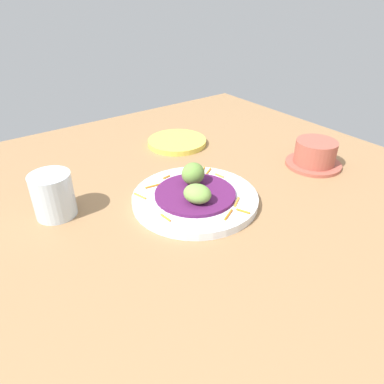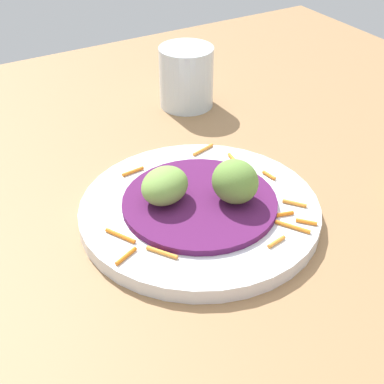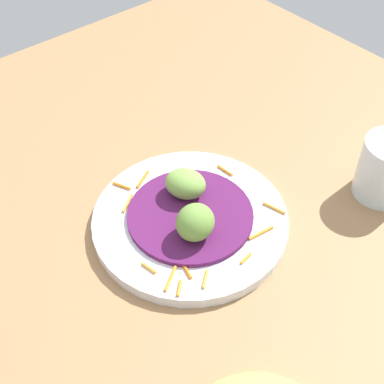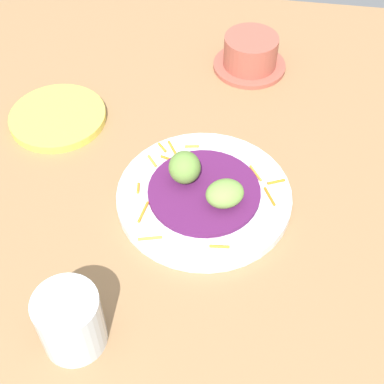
{
  "view_description": "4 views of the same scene",
  "coord_description": "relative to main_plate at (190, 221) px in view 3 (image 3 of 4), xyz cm",
  "views": [
    {
      "loc": [
        -50.44,
        38.85,
        40.92
      ],
      "look_at": [
        -2.09,
        3.25,
        4.72
      ],
      "focal_mm": 33.18,
      "sensor_mm": 36.0,
      "label": 1
    },
    {
      "loc": [
        -26.94,
        -38.64,
        38.96
      ],
      "look_at": [
        -3.52,
        1.27,
        6.52
      ],
      "focal_mm": 53.19,
      "sensor_mm": 36.0,
      "label": 2
    },
    {
      "loc": [
        33.64,
        -27.44,
        55.89
      ],
      "look_at": [
        -3.85,
        4.29,
        5.42
      ],
      "focal_mm": 50.82,
      "sensor_mm": 36.0,
      "label": 3
    },
    {
      "loc": [
        -8.26,
        54.89,
        64.63
      ],
      "look_at": [
        -0.46,
        4.12,
        5.55
      ],
      "focal_mm": 52.49,
      "sensor_mm": 36.0,
      "label": 4
    }
  ],
  "objects": [
    {
      "name": "table_surface",
      "position": [
        1.95,
        -2.37,
        -1.8
      ],
      "size": [
        110.0,
        110.0,
        2.0
      ],
      "primitive_type": "cube",
      "color": "#936D47",
      "rests_on": "ground"
    },
    {
      "name": "main_plate",
      "position": [
        0.0,
        0.0,
        0.0
      ],
      "size": [
        25.33,
        25.33,
        1.6
      ],
      "primitive_type": "cylinder",
      "color": "silver",
      "rests_on": "table_surface"
    },
    {
      "name": "cabbage_bed",
      "position": [
        -0.0,
        0.0,
        1.15
      ],
      "size": [
        16.25,
        16.25,
        0.7
      ],
      "primitive_type": "cylinder",
      "color": "#51194C",
      "rests_on": "main_plate"
    },
    {
      "name": "carrot_garnish",
      "position": [
        1.68,
        -1.36,
        1.0
      ],
      "size": [
        21.34,
        19.5,
        0.4
      ],
      "color": "orange",
      "rests_on": "main_plate"
    },
    {
      "name": "guac_scoop_left",
      "position": [
        -3.1,
        1.81,
        3.3
      ],
      "size": [
        6.93,
        6.55,
        3.61
      ],
      "primitive_type": "ellipsoid",
      "rotation": [
        0.0,
        0.0,
        2.06
      ],
      "color": "#759E47",
      "rests_on": "cabbage_bed"
    },
    {
      "name": "guac_scoop_center",
      "position": [
        3.1,
        -1.81,
        3.79
      ],
      "size": [
        5.57,
        5.85,
        4.59
      ],
      "primitive_type": "ellipsoid",
      "rotation": [
        0.0,
        0.0,
        1.79
      ],
      "color": "olive",
      "rests_on": "cabbage_bed"
    }
  ]
}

